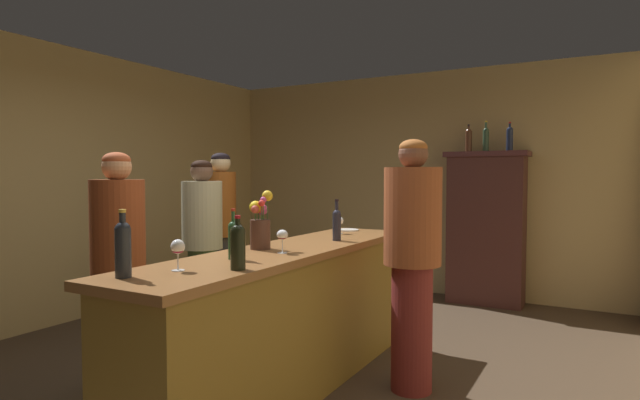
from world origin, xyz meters
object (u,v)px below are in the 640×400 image
object	(u,v)px
wine_bottle_malbec	(337,223)
flower_arrangement	(260,224)
display_bottle_left	(469,139)
patron_redhead	(221,227)
wine_glass_rear	(178,248)
display_cabinet	(486,225)
wine_bottle_syrah	(238,245)
patron_in_navy	(118,261)
patron_tall	(202,242)
wine_bottle_rose	(233,238)
wine_bottle_riesling	(123,246)
wine_glass_mid	(282,236)
display_bottle_center	(510,138)
wine_glass_front	(339,221)
bartender	(412,254)
bar_counter	(286,320)
cheese_plate	(348,230)
display_bottle_midleft	(486,138)

from	to	relation	value
wine_bottle_malbec	flower_arrangement	size ratio (longest dim) A/B	0.80
display_bottle_left	patron_redhead	bearing A→B (deg)	-133.71
wine_glass_rear	flower_arrangement	xyz separation A→B (m)	(-0.10, 0.86, 0.05)
display_cabinet	patron_redhead	bearing A→B (deg)	-136.62
wine_bottle_syrah	flower_arrangement	world-z (taller)	flower_arrangement
patron_in_navy	patron_tall	bearing A→B (deg)	93.23
wine_bottle_rose	patron_tall	size ratio (longest dim) A/B	0.18
wine_bottle_malbec	wine_bottle_riesling	bearing A→B (deg)	-98.09
wine_bottle_syrah	patron_in_navy	world-z (taller)	patron_in_navy
wine_bottle_riesling	wine_glass_mid	distance (m)	1.06
display_bottle_center	wine_bottle_syrah	bearing A→B (deg)	-100.21
wine_bottle_syrah	patron_redhead	bearing A→B (deg)	131.90
wine_glass_front	bartender	world-z (taller)	bartender
bar_counter	wine_bottle_malbec	world-z (taller)	wine_bottle_malbec
wine_bottle_malbec	wine_glass_front	world-z (taller)	wine_bottle_malbec
cheese_plate	wine_bottle_riesling	bearing A→B (deg)	-90.25
flower_arrangement	patron_tall	size ratio (longest dim) A/B	0.24
wine_bottle_riesling	cheese_plate	xyz separation A→B (m)	(0.01, 2.45, -0.15)
flower_arrangement	wine_bottle_syrah	bearing A→B (deg)	-63.00
patron_redhead	display_bottle_center	bearing A→B (deg)	62.65
wine_bottle_malbec	wine_bottle_riesling	size ratio (longest dim) A/B	0.95
wine_glass_mid	patron_in_navy	size ratio (longest dim) A/B	0.09
wine_glass_rear	bartender	world-z (taller)	bartender
wine_bottle_rose	wine_bottle_syrah	bearing A→B (deg)	-47.55
wine_bottle_malbec	cheese_plate	distance (m)	0.74
bartender	patron_in_navy	bearing A→B (deg)	15.90
wine_bottle_rose	display_bottle_left	distance (m)	3.84
wine_glass_mid	patron_tall	size ratio (longest dim) A/B	0.09
wine_bottle_malbec	display_cabinet	bearing A→B (deg)	77.74
bar_counter	wine_glass_mid	xyz separation A→B (m)	(0.10, -0.20, 0.60)
wine_bottle_rose	wine_glass_front	bearing A→B (deg)	92.36
wine_bottle_rose	patron_redhead	size ratio (longest dim) A/B	0.18
display_bottle_left	wine_glass_front	bearing A→B (deg)	-104.06
patron_redhead	bar_counter	bearing A→B (deg)	-14.38
wine_bottle_syrah	flower_arrangement	distance (m)	0.77
wine_glass_mid	display_bottle_midleft	world-z (taller)	display_bottle_midleft
cheese_plate	display_bottle_center	bearing A→B (deg)	61.70
bartender	wine_glass_rear	bearing A→B (deg)	47.21
wine_glass_front	bartender	xyz separation A→B (m)	(0.83, -0.52, -0.15)
patron_in_navy	wine_bottle_rose	bearing A→B (deg)	-8.10
patron_redhead	wine_glass_mid	bearing A→B (deg)	-17.18
patron_in_navy	patron_tall	distance (m)	1.13
wine_glass_mid	display_bottle_left	xyz separation A→B (m)	(0.37, 3.39, 0.81)
bar_counter	wine_glass_rear	size ratio (longest dim) A/B	17.30
wine_bottle_riesling	bartender	distance (m)	1.90
bartender	flower_arrangement	bearing A→B (deg)	18.38
cheese_plate	wine_glass_front	bearing A→B (deg)	-79.89
display_bottle_center	bartender	bearing A→B (deg)	-93.95
bar_counter	bartender	bearing A→B (deg)	30.92
wine_glass_rear	bartender	distance (m)	1.62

